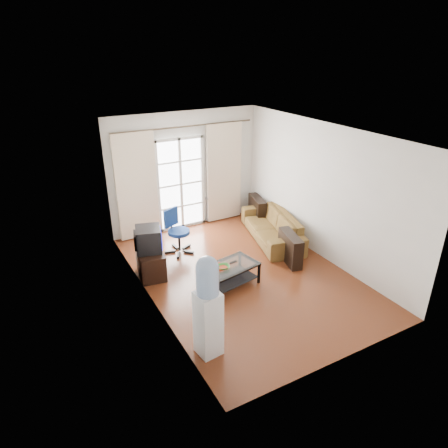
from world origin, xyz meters
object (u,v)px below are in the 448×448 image
Objects in this scene: task_chair at (178,240)px; water_cooler at (208,305)px; tv_stand at (151,264)px; crt_tv at (148,239)px; sofa at (272,226)px; coffee_table at (229,273)px.

water_cooler reaches higher than task_chair.
crt_tv reaches higher than tv_stand.
task_chair is at bearing -87.50° from sofa.
crt_tv reaches higher than task_chair.
tv_stand is (-1.11, 1.02, -0.02)m from coffee_table.
sofa is at bearing 18.53° from crt_tv.
crt_tv is (-2.89, -0.11, 0.43)m from sofa.
water_cooler is at bearing -33.50° from sofa.
tv_stand is 0.73× the size of task_chair.
sofa is 2.90m from tv_stand.
task_chair reaches higher than tv_stand.
sofa is 2.16m from coffee_table.
coffee_table is at bearing -34.28° from tv_stand.
coffee_table is 1.63× the size of tv_stand.
crt_tv is at bearing 135.12° from coffee_table.
tv_stand is 0.45× the size of water_cooler.
tv_stand is at bearing -75.20° from crt_tv.
water_cooler is at bearing -128.71° from task_chair.
sofa is 2.92m from crt_tv.
tv_stand reaches higher than coffee_table.
water_cooler is at bearing -128.94° from coffee_table.
sofa is 2.12m from task_chair.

